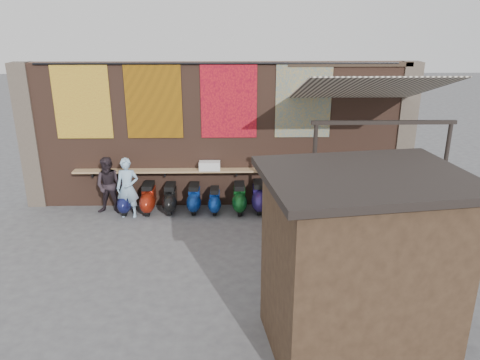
{
  "coord_description": "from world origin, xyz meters",
  "views": [
    {
      "loc": [
        0.33,
        -9.98,
        5.16
      ],
      "look_at": [
        0.57,
        1.2,
        1.21
      ],
      "focal_mm": 35.0,
      "sensor_mm": 36.0,
      "label": 1
    }
  ],
  "objects_px": {
    "scooter_stool_1": "(149,198)",
    "scooter_stool_3": "(194,198)",
    "shopper_grey": "(444,224)",
    "scooter_stool_0": "(126,200)",
    "scooter_stool_2": "(170,199)",
    "market_stall": "(358,268)",
    "scooter_stool_7": "(285,199)",
    "shopper_tan": "(289,205)",
    "diner_left": "(128,188)",
    "shopper_navy": "(391,201)",
    "scooter_stool_8": "(307,199)",
    "scooter_stool_9": "(328,196)",
    "scooter_stool_4": "(215,201)",
    "scooter_stool_5": "(239,198)",
    "scooter_stool_6": "(259,197)",
    "shelf_box": "(210,166)",
    "diner_right": "(110,186)"
  },
  "relations": [
    {
      "from": "scooter_stool_1",
      "to": "scooter_stool_3",
      "type": "bearing_deg",
      "value": 1.14
    },
    {
      "from": "shopper_grey",
      "to": "scooter_stool_0",
      "type": "bearing_deg",
      "value": 12.55
    },
    {
      "from": "scooter_stool_0",
      "to": "shopper_grey",
      "type": "height_order",
      "value": "shopper_grey"
    },
    {
      "from": "scooter_stool_2",
      "to": "market_stall",
      "type": "distance_m",
      "value": 6.82
    },
    {
      "from": "scooter_stool_7",
      "to": "shopper_tan",
      "type": "bearing_deg",
      "value": -91.95
    },
    {
      "from": "shopper_tan",
      "to": "scooter_stool_3",
      "type": "bearing_deg",
      "value": 132.44
    },
    {
      "from": "scooter_stool_1",
      "to": "scooter_stool_3",
      "type": "distance_m",
      "value": 1.25
    },
    {
      "from": "scooter_stool_0",
      "to": "scooter_stool_7",
      "type": "relative_size",
      "value": 1.02
    },
    {
      "from": "scooter_stool_0",
      "to": "diner_left",
      "type": "relative_size",
      "value": 0.47
    },
    {
      "from": "diner_left",
      "to": "shopper_navy",
      "type": "distance_m",
      "value": 6.81
    },
    {
      "from": "scooter_stool_1",
      "to": "shopper_grey",
      "type": "distance_m",
      "value": 7.47
    },
    {
      "from": "scooter_stool_1",
      "to": "diner_left",
      "type": "distance_m",
      "value": 0.7
    },
    {
      "from": "shopper_navy",
      "to": "shopper_grey",
      "type": "relative_size",
      "value": 0.88
    },
    {
      "from": "scooter_stool_0",
      "to": "shopper_navy",
      "type": "height_order",
      "value": "shopper_navy"
    },
    {
      "from": "scooter_stool_8",
      "to": "diner_left",
      "type": "xyz_separation_m",
      "value": [
        -4.86,
        -0.22,
        0.44
      ]
    },
    {
      "from": "scooter_stool_9",
      "to": "diner_left",
      "type": "distance_m",
      "value": 5.46
    },
    {
      "from": "scooter_stool_4",
      "to": "shopper_grey",
      "type": "bearing_deg",
      "value": -30.23
    },
    {
      "from": "scooter_stool_1",
      "to": "scooter_stool_3",
      "type": "relative_size",
      "value": 1.06
    },
    {
      "from": "scooter_stool_5",
      "to": "scooter_stool_7",
      "type": "xyz_separation_m",
      "value": [
        1.26,
        0.04,
        -0.04
      ]
    },
    {
      "from": "scooter_stool_6",
      "to": "scooter_stool_9",
      "type": "xyz_separation_m",
      "value": [
        1.91,
        -0.0,
        0.0
      ]
    },
    {
      "from": "shopper_tan",
      "to": "market_stall",
      "type": "xyz_separation_m",
      "value": [
        0.53,
        -4.34,
        0.71
      ]
    },
    {
      "from": "shelf_box",
      "to": "diner_right",
      "type": "bearing_deg",
      "value": -173.69
    },
    {
      "from": "scooter_stool_2",
      "to": "shopper_navy",
      "type": "xyz_separation_m",
      "value": [
        5.65,
        -1.34,
        0.43
      ]
    },
    {
      "from": "scooter_stool_2",
      "to": "scooter_stool_5",
      "type": "distance_m",
      "value": 1.91
    },
    {
      "from": "scooter_stool_9",
      "to": "shopper_tan",
      "type": "xyz_separation_m",
      "value": [
        -1.24,
        -1.32,
        0.31
      ]
    },
    {
      "from": "scooter_stool_3",
      "to": "diner_left",
      "type": "bearing_deg",
      "value": -169.94
    },
    {
      "from": "scooter_stool_4",
      "to": "diner_right",
      "type": "xyz_separation_m",
      "value": [
        -2.85,
        0.02,
        0.45
      ]
    },
    {
      "from": "scooter_stool_1",
      "to": "scooter_stool_4",
      "type": "xyz_separation_m",
      "value": [
        1.82,
        -0.05,
        -0.07
      ]
    },
    {
      "from": "scooter_stool_1",
      "to": "scooter_stool_8",
      "type": "xyz_separation_m",
      "value": [
        4.38,
        -0.06,
        -0.03
      ]
    },
    {
      "from": "diner_left",
      "to": "shopper_navy",
      "type": "relative_size",
      "value": 1.0
    },
    {
      "from": "scooter_stool_8",
      "to": "market_stall",
      "type": "height_order",
      "value": "market_stall"
    },
    {
      "from": "scooter_stool_2",
      "to": "scooter_stool_4",
      "type": "relative_size",
      "value": 1.15
    },
    {
      "from": "scooter_stool_7",
      "to": "diner_left",
      "type": "xyz_separation_m",
      "value": [
        -4.24,
        -0.29,
        0.46
      ]
    },
    {
      "from": "scooter_stool_7",
      "to": "diner_left",
      "type": "relative_size",
      "value": 0.47
    },
    {
      "from": "scooter_stool_6",
      "to": "shelf_box",
      "type": "bearing_deg",
      "value": 168.83
    },
    {
      "from": "scooter_stool_2",
      "to": "scooter_stool_8",
      "type": "distance_m",
      "value": 3.79
    },
    {
      "from": "scooter_stool_4",
      "to": "scooter_stool_8",
      "type": "relative_size",
      "value": 0.9
    },
    {
      "from": "scooter_stool_6",
      "to": "scooter_stool_5",
      "type": "bearing_deg",
      "value": -175.57
    },
    {
      "from": "scooter_stool_0",
      "to": "scooter_stool_2",
      "type": "distance_m",
      "value": 1.22
    },
    {
      "from": "scooter_stool_4",
      "to": "market_stall",
      "type": "bearing_deg",
      "value": -66.64
    },
    {
      "from": "diner_right",
      "to": "scooter_stool_5",
      "type": "bearing_deg",
      "value": 3.01
    },
    {
      "from": "scooter_stool_0",
      "to": "scooter_stool_7",
      "type": "xyz_separation_m",
      "value": [
        4.38,
        0.03,
        -0.01
      ]
    },
    {
      "from": "scooter_stool_4",
      "to": "shopper_navy",
      "type": "relative_size",
      "value": 0.44
    },
    {
      "from": "market_stall",
      "to": "scooter_stool_9",
      "type": "bearing_deg",
      "value": 74.53
    },
    {
      "from": "shopper_navy",
      "to": "scooter_stool_0",
      "type": "bearing_deg",
      "value": -36.58
    },
    {
      "from": "shopper_navy",
      "to": "diner_left",
      "type": "bearing_deg",
      "value": -34.58
    },
    {
      "from": "diner_left",
      "to": "diner_right",
      "type": "distance_m",
      "value": 0.6
    },
    {
      "from": "scooter_stool_3",
      "to": "diner_left",
      "type": "xyz_separation_m",
      "value": [
        -1.74,
        -0.31,
        0.44
      ]
    },
    {
      "from": "scooter_stool_1",
      "to": "shelf_box",
      "type": "bearing_deg",
      "value": 9.28
    },
    {
      "from": "scooter_stool_2",
      "to": "shopper_tan",
      "type": "bearing_deg",
      "value": -23.02
    }
  ]
}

